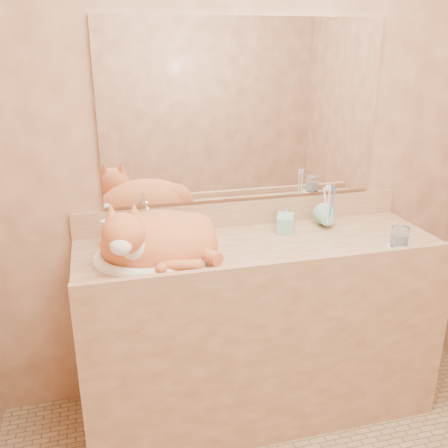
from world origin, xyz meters
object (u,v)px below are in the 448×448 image
object	(u,v)px
water_glass	(400,237)
soap_dispenser	(285,217)
toothbrush_cup	(328,220)
vanity_counter	(258,329)
sink_basin	(153,240)
cat	(156,238)

from	to	relation	value
water_glass	soap_dispenser	bearing A→B (deg)	146.32
soap_dispenser	toothbrush_cup	world-z (taller)	soap_dispenser
vanity_counter	sink_basin	distance (m)	0.69
cat	soap_dispenser	size ratio (longest dim) A/B	2.86
vanity_counter	cat	xyz separation A→B (m)	(-0.46, -0.03, 0.51)
cat	toothbrush_cup	xyz separation A→B (m)	(0.82, 0.12, -0.04)
soap_dispenser	water_glass	xyz separation A→B (m)	(0.41, -0.28, -0.03)
soap_dispenser	water_glass	size ratio (longest dim) A/B	1.95
cat	water_glass	distance (m)	1.03
sink_basin	cat	size ratio (longest dim) A/B	1.01
sink_basin	cat	distance (m)	0.02
sink_basin	toothbrush_cup	xyz separation A→B (m)	(0.83, 0.11, -0.03)
cat	toothbrush_cup	size ratio (longest dim) A/B	4.56
toothbrush_cup	water_glass	size ratio (longest dim) A/B	1.22
vanity_counter	cat	size ratio (longest dim) A/B	3.29
cat	soap_dispenser	distance (m)	0.61
cat	water_glass	xyz separation A→B (m)	(1.02, -0.16, -0.03)
vanity_counter	sink_basin	world-z (taller)	sink_basin
sink_basin	water_glass	xyz separation A→B (m)	(1.02, -0.18, -0.02)
vanity_counter	water_glass	xyz separation A→B (m)	(0.56, -0.20, 0.48)
sink_basin	soap_dispenser	bearing A→B (deg)	4.11
vanity_counter	toothbrush_cup	bearing A→B (deg)	13.46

